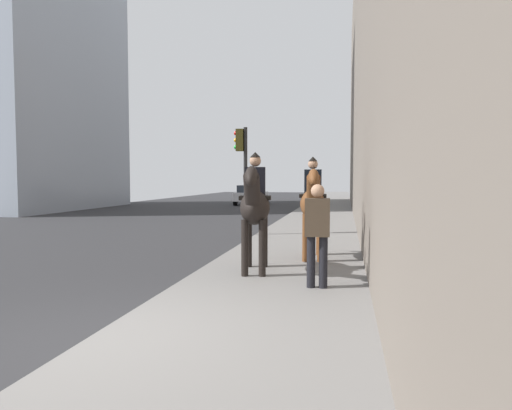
{
  "coord_description": "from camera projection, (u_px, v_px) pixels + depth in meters",
  "views": [
    {
      "loc": [
        -4.71,
        -2.83,
        1.91
      ],
      "look_at": [
        4.0,
        -1.13,
        1.4
      ],
      "focal_mm": 32.18,
      "sensor_mm": 36.0,
      "label": 1
    }
  ],
  "objects": [
    {
      "name": "sidewalk_slab",
      "position": [
        229.0,
        350.0,
        4.95
      ],
      "size": [
        120.0,
        3.23,
        0.12
      ],
      "primitive_type": "cube",
      "color": "slate",
      "rests_on": "ground"
    },
    {
      "name": "glass_office_tower",
      "position": [
        9.0,
        11.0,
        28.72
      ],
      "size": [
        12.0,
        10.0,
        24.87
      ],
      "primitive_type": "cube",
      "color": "#9EA8B7",
      "rests_on": "ground"
    },
    {
      "name": "mounted_horse_near",
      "position": [
        255.0,
        205.0,
        8.71
      ],
      "size": [
        2.15,
        0.75,
        2.3
      ],
      "rotation": [
        0.0,
        0.0,
        3.27
      ],
      "color": "black",
      "rests_on": "sidewalk_slab"
    },
    {
      "name": "mounted_horse_far",
      "position": [
        313.0,
        202.0,
        10.2
      ],
      "size": [
        2.15,
        0.69,
        2.29
      ],
      "rotation": [
        0.0,
        0.0,
        3.23
      ],
      "color": "brown",
      "rests_on": "sidewalk_slab"
    },
    {
      "name": "pedestrian_greeting",
      "position": [
        317.0,
        229.0,
        7.48
      ],
      "size": [
        0.27,
        0.41,
        1.7
      ],
      "rotation": [
        0.0,
        0.0,
        0.03
      ],
      "color": "black",
      "rests_on": "sidewalk_slab"
    },
    {
      "name": "car_near_lane",
      "position": [
        251.0,
        194.0,
        33.98
      ],
      "size": [
        4.48,
        2.11,
        1.44
      ],
      "rotation": [
        0.0,
        0.0,
        0.02
      ],
      "color": "silver",
      "rests_on": "ground"
    },
    {
      "name": "traffic_light_near_curb",
      "position": [
        243.0,
        164.0,
        14.6
      ],
      "size": [
        0.2,
        0.44,
        3.54
      ],
      "color": "black",
      "rests_on": "ground"
    }
  ]
}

